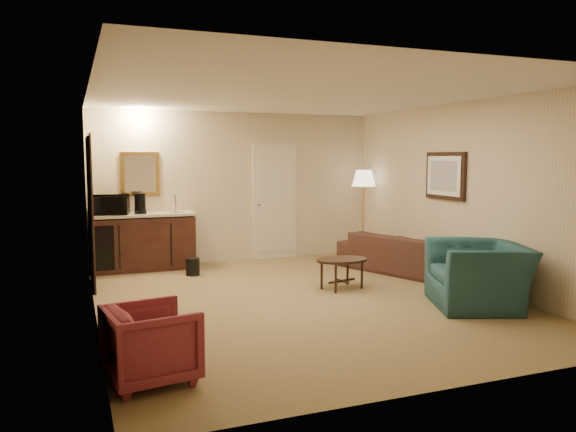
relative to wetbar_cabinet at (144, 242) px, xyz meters
name	(u,v)px	position (x,y,z in m)	size (l,w,h in m)	color
ground	(302,300)	(1.65, -2.72, -0.46)	(6.00, 6.00, 0.00)	olive
room_walls	(274,165)	(1.55, -1.95, 1.26)	(5.02, 6.01, 2.61)	beige
wetbar_cabinet	(144,242)	(0.00, 0.00, 0.00)	(1.64, 0.58, 0.92)	#392012
sofa	(402,247)	(3.80, -1.69, -0.05)	(2.08, 0.61, 0.81)	black
teal_armchair	(479,264)	(3.55, -3.78, 0.06)	(1.20, 0.78, 1.05)	#214852
rose_chair_near	(151,340)	(-0.50, -4.72, -0.11)	(0.68, 0.63, 0.70)	maroon
rose_chair_far	(148,338)	(-0.50, -4.49, -0.17)	(0.57, 0.54, 0.59)	maroon
coffee_table	(342,274)	(2.40, -2.36, -0.25)	(0.74, 0.50, 0.43)	black
floor_lamp	(363,214)	(3.85, -0.32, 0.34)	(0.43, 0.43, 1.61)	#C08C40
waste_bin	(193,267)	(0.65, -0.72, -0.33)	(0.21, 0.21, 0.27)	black
microwave	(110,203)	(-0.50, 0.01, 0.65)	(0.56, 0.31, 0.38)	black
coffee_maker	(140,203)	(-0.04, -0.03, 0.63)	(0.18, 0.18, 0.33)	black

